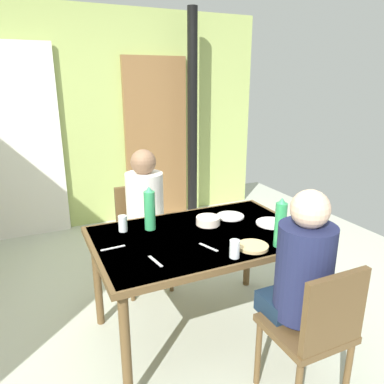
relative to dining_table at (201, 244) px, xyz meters
name	(u,v)px	position (x,y,z in m)	size (l,w,h in m)	color
ground_plane	(148,331)	(-0.35, 0.15, -0.68)	(5.97, 5.97, 0.00)	#B9BEAC
wall_back	(82,122)	(-0.35, 2.44, 0.58)	(4.52, 0.10, 2.52)	#A6BA65
door_wooden	(156,140)	(0.53, 2.36, 0.32)	(0.80, 0.05, 2.00)	olive
stove_pipe_column	(192,120)	(0.90, 2.09, 0.58)	(0.12, 0.12, 2.52)	black
curtain_panel	(18,145)	(-1.06, 2.34, 0.37)	(0.90, 0.03, 2.12)	white
dining_table	(201,244)	(0.00, 0.00, 0.00)	(1.42, 0.92, 0.76)	brown
chair_near_diner	(315,329)	(0.26, -0.81, -0.19)	(0.40, 0.40, 0.87)	brown
chair_far_diner	(142,230)	(-0.17, 0.81, -0.19)	(0.40, 0.40, 0.87)	brown
person_near_diner	(302,268)	(0.26, -0.68, 0.10)	(0.30, 0.37, 0.77)	#17293F
person_far_diner	(145,204)	(-0.17, 0.68, 0.10)	(0.30, 0.37, 0.77)	white
water_bottle_green_near	(280,224)	(0.35, -0.36, 0.22)	(0.07, 0.07, 0.31)	#32A158
water_bottle_green_far	(150,209)	(-0.28, 0.22, 0.22)	(0.08, 0.08, 0.30)	#339E5D
serving_bowl_center	(208,221)	(0.12, 0.13, 0.10)	(0.17, 0.17, 0.06)	#F2DBC8
dinner_plate_near_left	(230,216)	(0.33, 0.19, 0.08)	(0.20, 0.20, 0.01)	white
dinner_plate_near_right	(272,223)	(0.53, -0.05, 0.08)	(0.22, 0.22, 0.01)	white
drinking_glass_by_near_diner	(123,224)	(-0.46, 0.27, 0.13)	(0.06, 0.06, 0.11)	silver
drinking_glass_by_far_diner	(235,249)	(0.03, -0.37, 0.13)	(0.06, 0.06, 0.11)	silver
bread_plate_sliced	(253,246)	(0.19, -0.32, 0.08)	(0.19, 0.19, 0.02)	#DBB77A
cutlery_knife_near	(155,261)	(-0.40, -0.23, 0.07)	(0.15, 0.02, 0.00)	silver
cutlery_fork_near	(113,248)	(-0.58, 0.04, 0.07)	(0.15, 0.02, 0.00)	silver
cutlery_knife_far	(209,247)	(-0.05, -0.20, 0.07)	(0.15, 0.02, 0.00)	silver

